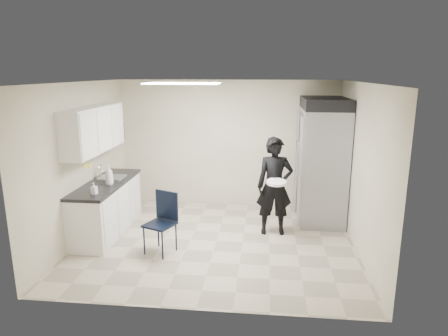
# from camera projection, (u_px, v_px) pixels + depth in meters

# --- Properties ---
(floor) EXTENTS (4.50, 4.50, 0.00)m
(floor) POSITION_uv_depth(u_px,v_px,m) (216.00, 241.00, 6.67)
(floor) COLOR tan
(floor) RESTS_ON ground
(ceiling) EXTENTS (4.50, 4.50, 0.00)m
(ceiling) POSITION_uv_depth(u_px,v_px,m) (216.00, 82.00, 6.06)
(ceiling) COLOR white
(ceiling) RESTS_ON back_wall
(back_wall) EXTENTS (4.50, 0.00, 4.50)m
(back_wall) POSITION_uv_depth(u_px,v_px,m) (228.00, 143.00, 8.30)
(back_wall) COLOR beige
(back_wall) RESTS_ON floor
(left_wall) EXTENTS (0.00, 4.00, 4.00)m
(left_wall) POSITION_uv_depth(u_px,v_px,m) (81.00, 162.00, 6.60)
(left_wall) COLOR beige
(left_wall) RESTS_ON floor
(right_wall) EXTENTS (0.00, 4.00, 4.00)m
(right_wall) POSITION_uv_depth(u_px,v_px,m) (361.00, 169.00, 6.14)
(right_wall) COLOR beige
(right_wall) RESTS_ON floor
(ceiling_panel) EXTENTS (1.20, 0.60, 0.02)m
(ceiling_panel) POSITION_uv_depth(u_px,v_px,m) (182.00, 83.00, 6.51)
(ceiling_panel) COLOR white
(ceiling_panel) RESTS_ON ceiling
(lower_counter) EXTENTS (0.60, 1.90, 0.86)m
(lower_counter) POSITION_uv_depth(u_px,v_px,m) (107.00, 209.00, 6.96)
(lower_counter) COLOR silver
(lower_counter) RESTS_ON floor
(countertop) EXTENTS (0.64, 1.95, 0.05)m
(countertop) POSITION_uv_depth(u_px,v_px,m) (105.00, 184.00, 6.86)
(countertop) COLOR black
(countertop) RESTS_ON lower_counter
(sink) EXTENTS (0.42, 0.40, 0.14)m
(sink) POSITION_uv_depth(u_px,v_px,m) (112.00, 181.00, 7.10)
(sink) COLOR gray
(sink) RESTS_ON countertop
(faucet) EXTENTS (0.02, 0.02, 0.24)m
(faucet) POSITION_uv_depth(u_px,v_px,m) (100.00, 172.00, 7.08)
(faucet) COLOR silver
(faucet) RESTS_ON countertop
(upper_cabinets) EXTENTS (0.35, 1.80, 0.75)m
(upper_cabinets) POSITION_uv_depth(u_px,v_px,m) (94.00, 129.00, 6.65)
(upper_cabinets) COLOR silver
(upper_cabinets) RESTS_ON left_wall
(towel_dispenser) EXTENTS (0.22, 0.30, 0.35)m
(towel_dispenser) POSITION_uv_depth(u_px,v_px,m) (116.00, 131.00, 7.81)
(towel_dispenser) COLOR black
(towel_dispenser) RESTS_ON left_wall
(notice_sticker_left) EXTENTS (0.00, 0.12, 0.07)m
(notice_sticker_left) POSITION_uv_depth(u_px,v_px,m) (85.00, 166.00, 6.71)
(notice_sticker_left) COLOR yellow
(notice_sticker_left) RESTS_ON left_wall
(notice_sticker_right) EXTENTS (0.00, 0.12, 0.07)m
(notice_sticker_right) POSITION_uv_depth(u_px,v_px,m) (90.00, 165.00, 6.91)
(notice_sticker_right) COLOR yellow
(notice_sticker_right) RESTS_ON left_wall
(commercial_fridge) EXTENTS (0.80, 1.35, 2.10)m
(commercial_fridge) POSITION_uv_depth(u_px,v_px,m) (321.00, 165.00, 7.47)
(commercial_fridge) COLOR gray
(commercial_fridge) RESTS_ON floor
(fridge_compressor) EXTENTS (0.80, 1.35, 0.20)m
(fridge_compressor) POSITION_uv_depth(u_px,v_px,m) (325.00, 103.00, 7.20)
(fridge_compressor) COLOR black
(fridge_compressor) RESTS_ON commercial_fridge
(folding_chair) EXTENTS (0.54, 0.54, 0.93)m
(folding_chair) POSITION_uv_depth(u_px,v_px,m) (160.00, 225.00, 6.15)
(folding_chair) COLOR black
(folding_chair) RESTS_ON floor
(man_tuxedo) EXTENTS (0.66, 0.47, 1.70)m
(man_tuxedo) POSITION_uv_depth(u_px,v_px,m) (275.00, 186.00, 6.82)
(man_tuxedo) COLOR black
(man_tuxedo) RESTS_ON floor
(bucket_lid) EXTENTS (0.36, 0.36, 0.04)m
(bucket_lid) POSITION_uv_depth(u_px,v_px,m) (276.00, 182.00, 6.55)
(bucket_lid) COLOR silver
(bucket_lid) RESTS_ON man_tuxedo
(soap_bottle_a) EXTENTS (0.13, 0.13, 0.34)m
(soap_bottle_a) POSITION_uv_depth(u_px,v_px,m) (109.00, 175.00, 6.66)
(soap_bottle_a) COLOR silver
(soap_bottle_a) RESTS_ON countertop
(soap_bottle_b) EXTENTS (0.09, 0.09, 0.18)m
(soap_bottle_b) POSITION_uv_depth(u_px,v_px,m) (94.00, 188.00, 6.17)
(soap_bottle_b) COLOR #ADAFBA
(soap_bottle_b) RESTS_ON countertop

